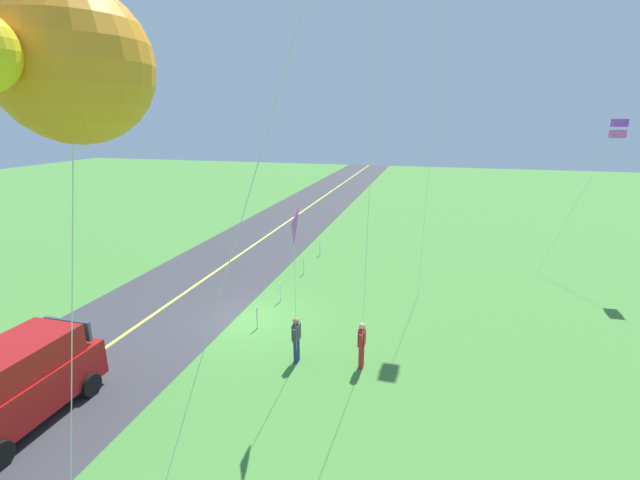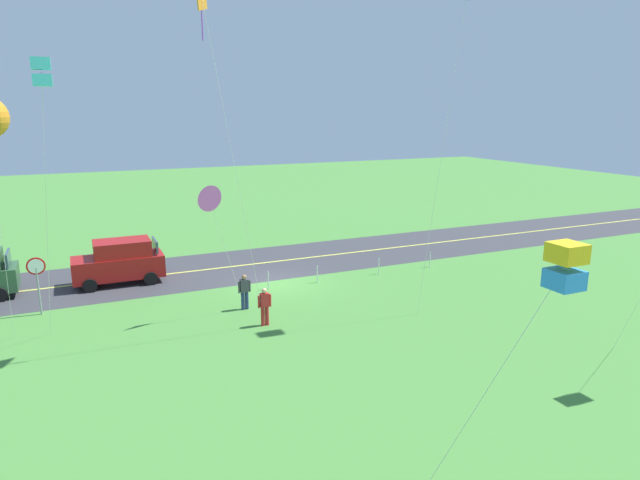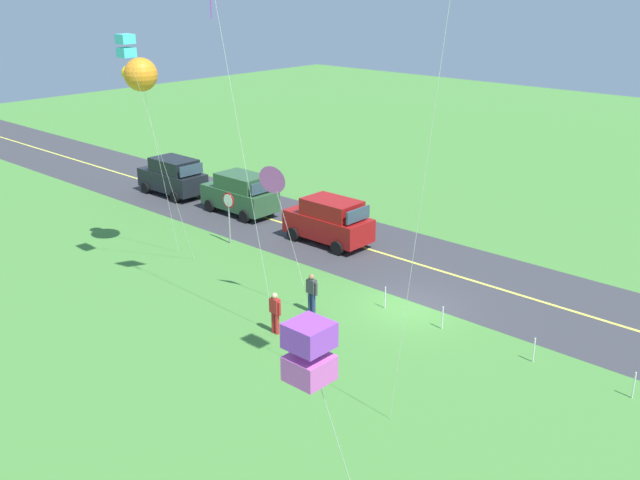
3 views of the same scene
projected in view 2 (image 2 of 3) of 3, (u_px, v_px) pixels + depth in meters
name	position (u px, v px, depth m)	size (l,w,h in m)	color
ground_plane	(277.00, 284.00, 28.22)	(120.00, 120.00, 0.10)	#478438
asphalt_road	(253.00, 264.00, 31.75)	(120.00, 7.00, 0.00)	#38383D
road_centre_stripe	(253.00, 264.00, 31.75)	(120.00, 0.16, 0.00)	#E5E04C
car_suv_foreground	(120.00, 261.00, 28.02)	(4.40, 2.12, 2.24)	maroon
stop_sign	(37.00, 275.00, 23.54)	(0.76, 0.08, 2.56)	gray
person_adult_near	(265.00, 305.00, 22.55)	(0.58, 0.22, 1.60)	red
person_adult_companion	(245.00, 291.00, 24.39)	(0.58, 0.22, 1.60)	navy
kite_red_low	(202.00, 0.00, 18.65)	(2.48, 1.01, 13.26)	silver
kite_blue_mid	(209.00, 198.00, 22.39)	(2.09, 0.80, 5.72)	silver
kite_green_far	(42.00, 73.00, 17.14)	(1.09, 3.45, 10.24)	silver
kite_orange_near	(565.00, 267.00, 10.04)	(2.51, 1.85, 6.31)	silver
fence_post_0	(430.00, 259.00, 31.05)	(0.05, 0.05, 0.90)	silver
fence_post_1	(379.00, 266.00, 29.72)	(0.05, 0.05, 0.90)	silver
fence_post_2	(317.00, 274.00, 28.26)	(0.05, 0.05, 0.90)	silver
fence_post_3	(268.00, 281.00, 27.20)	(0.05, 0.05, 0.90)	silver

